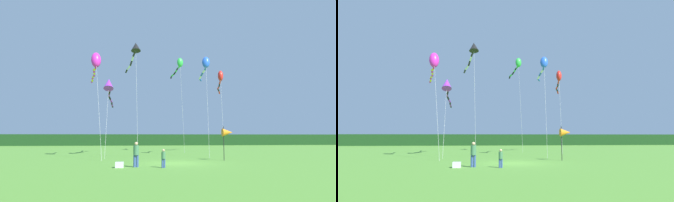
% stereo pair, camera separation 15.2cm
% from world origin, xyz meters
% --- Properties ---
extents(ground_plane, '(120.00, 120.00, 0.00)m').
position_xyz_m(ground_plane, '(0.00, 0.00, 0.00)').
color(ground_plane, '#4C842D').
extents(distant_treeline, '(108.00, 2.06, 2.53)m').
position_xyz_m(distant_treeline, '(0.00, 45.00, 1.26)').
color(distant_treeline, '#193D19').
rests_on(distant_treeline, ground).
extents(person_adult, '(0.36, 0.36, 1.66)m').
position_xyz_m(person_adult, '(-3.10, -2.51, 0.93)').
color(person_adult, '#334C8C').
rests_on(person_adult, ground).
extents(person_child, '(0.26, 0.26, 1.20)m').
position_xyz_m(person_child, '(-1.32, -3.11, 0.67)').
color(person_child, '#334C8C').
rests_on(person_child, ground).
extents(cooler_box, '(0.54, 0.43, 0.37)m').
position_xyz_m(cooler_box, '(-4.16, -2.74, 0.18)').
color(cooler_box, silver).
rests_on(cooler_box, ground).
extents(banner_flag_pole, '(0.90, 0.70, 2.89)m').
position_xyz_m(banner_flag_pole, '(4.70, 2.08, 2.35)').
color(banner_flag_pole, black).
rests_on(banner_flag_pole, ground).
extents(kite_purple, '(1.13, 10.11, 8.52)m').
position_xyz_m(kite_purple, '(-6.12, 9.69, 7.51)').
color(kite_purple, '#B2B2B2').
rests_on(kite_purple, ground).
extents(kite_magenta, '(2.35, 8.02, 10.46)m').
position_xyz_m(kite_magenta, '(-7.20, 6.67, 9.45)').
color(kite_magenta, '#B2B2B2').
rests_on(kite_magenta, ground).
extents(kite_red, '(2.02, 7.83, 10.88)m').
position_xyz_m(kite_red, '(8.09, 14.98, 9.87)').
color(kite_red, '#B2B2B2').
rests_on(kite_red, ground).
extents(kite_green, '(1.34, 5.40, 12.59)m').
position_xyz_m(kite_green, '(2.62, 15.77, 11.73)').
color(kite_green, '#B2B2B2').
rests_on(kite_green, ground).
extents(kite_black, '(1.88, 8.76, 12.02)m').
position_xyz_m(kite_black, '(-3.36, 8.16, 11.21)').
color(kite_black, '#B2B2B2').
rests_on(kite_black, ground).
extents(kite_blue, '(1.11, 7.32, 10.72)m').
position_xyz_m(kite_blue, '(4.36, 8.20, 9.82)').
color(kite_blue, '#B2B2B2').
rests_on(kite_blue, ground).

